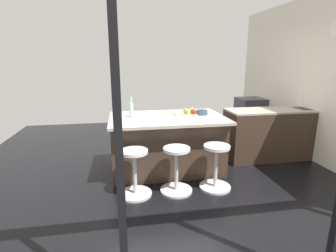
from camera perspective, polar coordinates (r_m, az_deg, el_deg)
ground_plane at (r=4.50m, az=0.55°, el=-8.61°), size 6.77×6.77×0.00m
window_panel_rear at (r=1.68m, az=17.25°, el=4.83°), size 5.20×0.12×2.86m
interior_partition_left at (r=5.30m, az=29.84°, el=8.94°), size 0.15×5.21×2.86m
sink_cabinet at (r=5.28m, az=25.25°, el=-1.31°), size 2.41×0.60×1.18m
oven_range at (r=6.57m, az=17.53°, el=2.07°), size 0.60×0.61×0.87m
kitchen_island at (r=4.19m, az=-0.23°, el=-3.79°), size 1.78×1.14×0.90m
stool_by_window at (r=3.70m, az=10.45°, el=-9.11°), size 0.44×0.44×0.63m
stool_middle at (r=3.56m, az=1.86°, el=-9.89°), size 0.44×0.44×0.63m
stool_near_camera at (r=3.49m, az=-7.29°, el=-10.47°), size 0.44×0.44×0.63m
cutting_board at (r=4.22m, az=3.78°, el=2.71°), size 0.36×0.24×0.02m
apple_red at (r=4.16m, az=5.55°, el=3.22°), size 0.08×0.08×0.08m
apple_green at (r=4.17m, az=3.98°, el=3.32°), size 0.09×0.09×0.09m
apple_yellow at (r=4.26m, az=5.35°, el=3.49°), size 0.08×0.08×0.08m
water_bottle at (r=4.02m, az=-8.06°, el=3.67°), size 0.06×0.06×0.31m
fruit_bowl at (r=4.22m, az=7.42°, el=3.03°), size 0.19×0.19×0.07m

